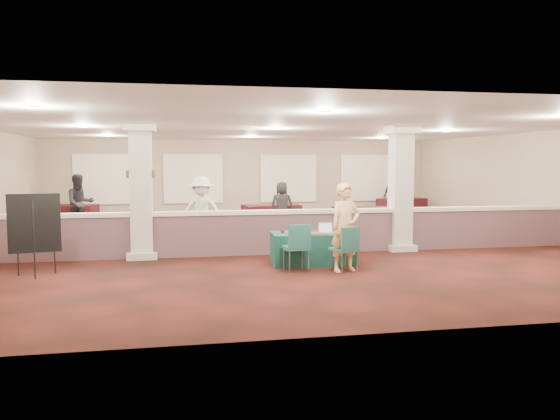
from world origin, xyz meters
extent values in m
plane|color=#441511|center=(0.00, 0.00, 0.00)|extent=(16.00, 16.00, 0.00)
cube|color=gray|center=(0.00, 8.00, 1.60)|extent=(16.00, 0.04, 3.20)
cube|color=gray|center=(0.00, -8.00, 1.60)|extent=(16.00, 0.04, 3.20)
cube|color=gray|center=(8.00, 0.00, 1.60)|extent=(0.04, 16.00, 3.20)
cube|color=white|center=(0.00, 0.00, 3.20)|extent=(16.00, 16.00, 0.02)
cube|color=brown|center=(0.00, -1.50, 0.50)|extent=(15.60, 0.20, 1.00)
cube|color=silver|center=(0.00, -1.50, 1.05)|extent=(15.60, 0.28, 0.10)
cube|color=beige|center=(-3.50, -1.50, 1.60)|extent=(0.50, 0.50, 3.20)
cube|color=beige|center=(-3.50, -1.50, 0.08)|extent=(0.70, 0.70, 0.16)
cube|color=beige|center=(-3.50, -1.50, 3.10)|extent=(0.72, 0.72, 0.20)
cube|color=beige|center=(3.00, -1.50, 1.60)|extent=(0.50, 0.50, 3.20)
cube|color=beige|center=(3.00, -1.50, 0.08)|extent=(0.70, 0.70, 0.16)
cube|color=beige|center=(3.00, -1.50, 3.10)|extent=(0.72, 0.72, 0.20)
cylinder|color=brown|center=(-3.78, -1.50, 2.00)|extent=(0.12, 0.12, 0.18)
cylinder|color=white|center=(-3.78, -1.50, 2.00)|extent=(0.09, 0.09, 0.10)
cylinder|color=brown|center=(-3.22, -1.50, 2.00)|extent=(0.12, 0.12, 0.18)
cylinder|color=white|center=(-3.22, -1.50, 2.00)|extent=(0.09, 0.09, 0.10)
cube|color=#0E3328|center=(0.30, -3.00, 0.35)|extent=(1.89, 1.03, 0.71)
cube|color=#1E5849|center=(0.73, -3.91, 0.47)|extent=(0.61, 0.61, 0.06)
cube|color=#1E5849|center=(0.81, -4.12, 0.72)|extent=(0.44, 0.21, 0.45)
cylinder|color=slate|center=(0.62, -4.17, 0.22)|extent=(0.03, 0.03, 0.43)
cylinder|color=slate|center=(0.98, -4.03, 0.22)|extent=(0.03, 0.03, 0.43)
cylinder|color=slate|center=(0.48, -3.80, 0.22)|extent=(0.03, 0.03, 0.43)
cylinder|color=slate|center=(0.85, -3.66, 0.22)|extent=(0.03, 0.03, 0.43)
cube|color=#1E5849|center=(-0.24, -3.67, 0.49)|extent=(0.55, 0.55, 0.07)
cube|color=#1E5849|center=(-0.21, -3.90, 0.76)|extent=(0.48, 0.10, 0.48)
cylinder|color=slate|center=(-0.42, -3.90, 0.23)|extent=(0.03, 0.03, 0.46)
cylinder|color=slate|center=(-0.01, -3.85, 0.23)|extent=(0.03, 0.03, 0.46)
cylinder|color=slate|center=(-0.46, -3.48, 0.23)|extent=(0.03, 0.03, 0.46)
cylinder|color=slate|center=(-0.05, -3.44, 0.23)|extent=(0.03, 0.03, 0.46)
cube|color=black|center=(-5.46, -3.30, 1.07)|extent=(0.97, 0.20, 1.17)
cylinder|color=black|center=(-5.83, -3.15, 0.78)|extent=(0.03, 0.03, 1.56)
cylinder|color=black|center=(-5.15, -3.04, 0.78)|extent=(0.03, 0.03, 1.56)
cylinder|color=black|center=(-5.42, -3.54, 0.78)|extent=(0.03, 0.03, 1.56)
imported|color=tan|center=(0.76, -3.91, 0.92)|extent=(0.75, 0.59, 1.85)
cube|color=black|center=(-3.93, 1.74, 0.33)|extent=(1.70, 1.01, 0.65)
cube|color=black|center=(0.74, 0.30, 0.32)|extent=(1.68, 0.98, 0.65)
cube|color=black|center=(3.39, 2.29, 0.40)|extent=(2.03, 1.09, 0.81)
cube|color=black|center=(-6.50, 6.50, 0.35)|extent=(1.91, 1.29, 0.71)
cube|color=black|center=(0.57, 3.99, 0.40)|extent=(2.07, 1.24, 0.79)
cube|color=black|center=(6.50, 6.50, 0.39)|extent=(2.13, 1.47, 0.79)
imported|color=black|center=(-5.81, 4.00, 0.95)|extent=(1.03, 0.83, 1.89)
imported|color=silver|center=(-2.00, 0.64, 0.94)|extent=(1.27, 0.72, 1.88)
imported|color=black|center=(5.84, 5.88, 0.91)|extent=(1.18, 0.97, 1.82)
imported|color=black|center=(0.85, 3.50, 0.81)|extent=(0.86, 0.56, 1.62)
cube|color=silver|center=(0.59, -3.07, 0.72)|extent=(0.33, 0.24, 0.02)
cube|color=silver|center=(0.59, -2.95, 0.83)|extent=(0.32, 0.03, 0.21)
cube|color=silver|center=(0.59, -2.96, 0.82)|extent=(0.29, 0.02, 0.18)
cube|color=#AC381B|center=(0.33, -3.24, 0.72)|extent=(0.40, 0.31, 0.03)
sphere|color=beige|center=(-0.24, -3.06, 0.76)|extent=(0.11, 0.11, 0.11)
sphere|color=maroon|center=(-0.37, -2.91, 0.75)|extent=(0.10, 0.10, 0.10)
sphere|color=#4C4D52|center=(-0.13, -2.86, 0.76)|extent=(0.10, 0.10, 0.10)
cube|color=red|center=(0.91, -3.31, 0.71)|extent=(0.12, 0.04, 0.01)
camera|label=1|loc=(-2.68, -14.72, 2.27)|focal=35.00mm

